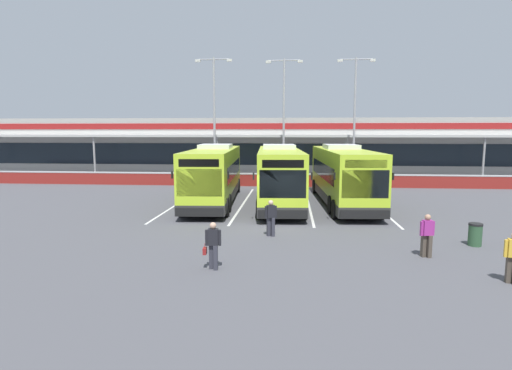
{
  "coord_description": "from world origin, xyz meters",
  "views": [
    {
      "loc": [
        0.95,
        -20.07,
        4.63
      ],
      "look_at": [
        -1.03,
        3.0,
        1.6
      ],
      "focal_mm": 28.82,
      "sensor_mm": 36.0,
      "label": 1
    }
  ],
  "objects_px": {
    "pedestrian_in_dark_coat": "(271,217)",
    "litter_bin": "(475,234)",
    "pedestrian_with_handbag": "(213,244)",
    "lamp_post_west": "(214,112)",
    "coach_bus_centre": "(343,176)",
    "lamp_post_east": "(355,112)",
    "coach_bus_leftmost": "(214,175)",
    "coach_bus_left_centre": "(279,176)",
    "pedestrian_near_bin": "(427,234)",
    "lamp_post_centre": "(284,113)"
  },
  "relations": [
    {
      "from": "pedestrian_in_dark_coat",
      "to": "litter_bin",
      "type": "relative_size",
      "value": 1.74
    },
    {
      "from": "pedestrian_with_handbag",
      "to": "pedestrian_in_dark_coat",
      "type": "distance_m",
      "value": 4.91
    },
    {
      "from": "pedestrian_with_handbag",
      "to": "lamp_post_west",
      "type": "distance_m",
      "value": 24.14
    },
    {
      "from": "coach_bus_centre",
      "to": "lamp_post_west",
      "type": "height_order",
      "value": "lamp_post_west"
    },
    {
      "from": "coach_bus_centre",
      "to": "lamp_post_east",
      "type": "xyz_separation_m",
      "value": [
        2.25,
        10.99,
        4.5
      ]
    },
    {
      "from": "coach_bus_leftmost",
      "to": "lamp_post_west",
      "type": "height_order",
      "value": "lamp_post_west"
    },
    {
      "from": "coach_bus_left_centre",
      "to": "litter_bin",
      "type": "bearing_deg",
      "value": -47.86
    },
    {
      "from": "coach_bus_centre",
      "to": "pedestrian_with_handbag",
      "type": "xyz_separation_m",
      "value": [
        -5.9,
        -13.19,
        -0.93
      ]
    },
    {
      "from": "coach_bus_left_centre",
      "to": "lamp_post_west",
      "type": "xyz_separation_m",
      "value": [
        -6.07,
        10.27,
        4.5
      ]
    },
    {
      "from": "lamp_post_west",
      "to": "lamp_post_east",
      "type": "height_order",
      "value": "same"
    },
    {
      "from": "litter_bin",
      "to": "lamp_post_west",
      "type": "bearing_deg",
      "value": 126.46
    },
    {
      "from": "coach_bus_leftmost",
      "to": "litter_bin",
      "type": "relative_size",
      "value": 13.2
    },
    {
      "from": "coach_bus_left_centre",
      "to": "coach_bus_centre",
      "type": "relative_size",
      "value": 1.0
    },
    {
      "from": "coach_bus_left_centre",
      "to": "pedestrian_near_bin",
      "type": "relative_size",
      "value": 7.58
    },
    {
      "from": "coach_bus_centre",
      "to": "lamp_post_centre",
      "type": "bearing_deg",
      "value": 109.96
    },
    {
      "from": "pedestrian_near_bin",
      "to": "litter_bin",
      "type": "bearing_deg",
      "value": 35.31
    },
    {
      "from": "coach_bus_leftmost",
      "to": "coach_bus_left_centre",
      "type": "bearing_deg",
      "value": -2.44
    },
    {
      "from": "pedestrian_with_handbag",
      "to": "pedestrian_near_bin",
      "type": "xyz_separation_m",
      "value": [
        7.62,
        1.99,
        0.02
      ]
    },
    {
      "from": "pedestrian_with_handbag",
      "to": "litter_bin",
      "type": "bearing_deg",
      "value": 20.36
    },
    {
      "from": "coach_bus_left_centre",
      "to": "lamp_post_east",
      "type": "bearing_deg",
      "value": 60.84
    },
    {
      "from": "pedestrian_with_handbag",
      "to": "lamp_post_east",
      "type": "relative_size",
      "value": 0.15
    },
    {
      "from": "coach_bus_centre",
      "to": "lamp_post_west",
      "type": "xyz_separation_m",
      "value": [
        -10.13,
        9.94,
        4.5
      ]
    },
    {
      "from": "coach_bus_left_centre",
      "to": "pedestrian_in_dark_coat",
      "type": "xyz_separation_m",
      "value": [
        -0.12,
        -8.27,
        -0.91
      ]
    },
    {
      "from": "pedestrian_with_handbag",
      "to": "lamp_post_east",
      "type": "distance_m",
      "value": 26.08
    },
    {
      "from": "pedestrian_with_handbag",
      "to": "litter_bin",
      "type": "relative_size",
      "value": 1.74
    },
    {
      "from": "pedestrian_with_handbag",
      "to": "lamp_post_east",
      "type": "xyz_separation_m",
      "value": [
        8.15,
        24.17,
        5.43
      ]
    },
    {
      "from": "lamp_post_west",
      "to": "litter_bin",
      "type": "height_order",
      "value": "lamp_post_west"
    },
    {
      "from": "coach_bus_left_centre",
      "to": "pedestrian_in_dark_coat",
      "type": "height_order",
      "value": "coach_bus_left_centre"
    },
    {
      "from": "coach_bus_left_centre",
      "to": "litter_bin",
      "type": "height_order",
      "value": "coach_bus_left_centre"
    },
    {
      "from": "lamp_post_west",
      "to": "lamp_post_centre",
      "type": "distance_m",
      "value": 6.22
    },
    {
      "from": "coach_bus_left_centre",
      "to": "pedestrian_in_dark_coat",
      "type": "relative_size",
      "value": 7.58
    },
    {
      "from": "pedestrian_with_handbag",
      "to": "pedestrian_near_bin",
      "type": "height_order",
      "value": "same"
    },
    {
      "from": "pedestrian_in_dark_coat",
      "to": "litter_bin",
      "type": "bearing_deg",
      "value": -5.77
    },
    {
      "from": "lamp_post_centre",
      "to": "lamp_post_west",
      "type": "bearing_deg",
      "value": -170.03
    },
    {
      "from": "litter_bin",
      "to": "coach_bus_left_centre",
      "type": "bearing_deg",
      "value": 132.14
    },
    {
      "from": "coach_bus_leftmost",
      "to": "lamp_post_west",
      "type": "bearing_deg",
      "value": 100.33
    },
    {
      "from": "pedestrian_in_dark_coat",
      "to": "lamp_post_west",
      "type": "bearing_deg",
      "value": 107.8
    },
    {
      "from": "pedestrian_near_bin",
      "to": "lamp_post_east",
      "type": "height_order",
      "value": "lamp_post_east"
    },
    {
      "from": "lamp_post_west",
      "to": "coach_bus_leftmost",
      "type": "bearing_deg",
      "value": -79.67
    },
    {
      "from": "coach_bus_leftmost",
      "to": "litter_bin",
      "type": "xyz_separation_m",
      "value": [
        12.48,
        -9.3,
        -1.32
      ]
    },
    {
      "from": "pedestrian_in_dark_coat",
      "to": "lamp_post_west",
      "type": "distance_m",
      "value": 20.21
    },
    {
      "from": "coach_bus_left_centre",
      "to": "lamp_post_west",
      "type": "distance_m",
      "value": 12.75
    },
    {
      "from": "coach_bus_centre",
      "to": "lamp_post_west",
      "type": "bearing_deg",
      "value": 135.52
    },
    {
      "from": "pedestrian_in_dark_coat",
      "to": "pedestrian_near_bin",
      "type": "bearing_deg",
      "value": -23.83
    },
    {
      "from": "coach_bus_leftmost",
      "to": "lamp_post_centre",
      "type": "xyz_separation_m",
      "value": [
        4.28,
        11.16,
        4.5
      ]
    },
    {
      "from": "lamp_post_west",
      "to": "coach_bus_centre",
      "type": "bearing_deg",
      "value": -44.48
    },
    {
      "from": "lamp_post_west",
      "to": "pedestrian_in_dark_coat",
      "type": "bearing_deg",
      "value": -72.2
    },
    {
      "from": "lamp_post_centre",
      "to": "lamp_post_east",
      "type": "height_order",
      "value": "same"
    },
    {
      "from": "lamp_post_centre",
      "to": "litter_bin",
      "type": "relative_size",
      "value": 11.83
    },
    {
      "from": "coach_bus_left_centre",
      "to": "lamp_post_centre",
      "type": "xyz_separation_m",
      "value": [
        0.05,
        11.34,
        4.5
      ]
    }
  ]
}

